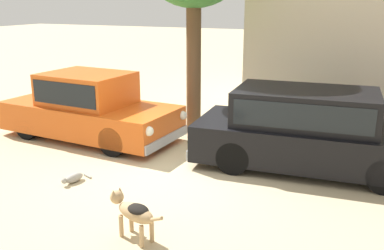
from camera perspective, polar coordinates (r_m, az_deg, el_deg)
ground_plane at (r=8.16m, az=-2.44°, el=-6.21°), size 80.00×80.00×0.00m
parked_sedan_nearest at (r=10.24m, az=-13.43°, el=2.40°), size 4.36×2.01×1.52m
parked_sedan_second at (r=8.45m, az=15.11°, el=-0.34°), size 4.57×2.17×1.51m
stray_dog_spotted at (r=5.91m, az=-7.78°, el=-11.19°), size 1.02×0.43×0.63m
stray_cat at (r=7.96m, az=-15.41°, el=-6.79°), size 0.30×0.60×0.16m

